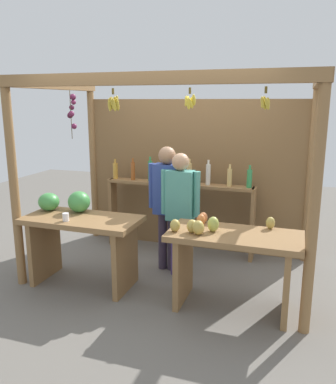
# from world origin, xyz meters

# --- Properties ---
(ground_plane) EXTENTS (12.00, 12.00, 0.00)m
(ground_plane) POSITION_xyz_m (0.00, 0.00, 0.00)
(ground_plane) COLOR slate
(ground_plane) RESTS_ON ground
(market_stall) EXTENTS (3.29, 1.90, 2.37)m
(market_stall) POSITION_xyz_m (-0.00, 0.43, 1.37)
(market_stall) COLOR olive
(market_stall) RESTS_ON ground
(fruit_counter_left) EXTENTS (1.37, 0.68, 1.07)m
(fruit_counter_left) POSITION_xyz_m (-0.94, -0.64, 0.66)
(fruit_counter_left) COLOR olive
(fruit_counter_left) RESTS_ON ground
(fruit_counter_right) EXTENTS (1.33, 0.64, 0.97)m
(fruit_counter_right) POSITION_xyz_m (0.84, -0.67, 0.61)
(fruit_counter_right) COLOR olive
(fruit_counter_right) RESTS_ON ground
(bottle_shelf_unit) EXTENTS (2.11, 0.22, 1.35)m
(bottle_shelf_unit) POSITION_xyz_m (-0.12, 0.67, 0.81)
(bottle_shelf_unit) COLOR olive
(bottle_shelf_unit) RESTS_ON ground
(vendor_man) EXTENTS (0.48, 0.21, 1.57)m
(vendor_man) POSITION_xyz_m (-0.09, 0.04, 0.94)
(vendor_man) COLOR #3A3044
(vendor_man) RESTS_ON ground
(vendor_woman) EXTENTS (0.48, 0.21, 1.52)m
(vendor_woman) POSITION_xyz_m (0.12, -0.08, 0.90)
(vendor_woman) COLOR #4E3B7F
(vendor_woman) RESTS_ON ground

